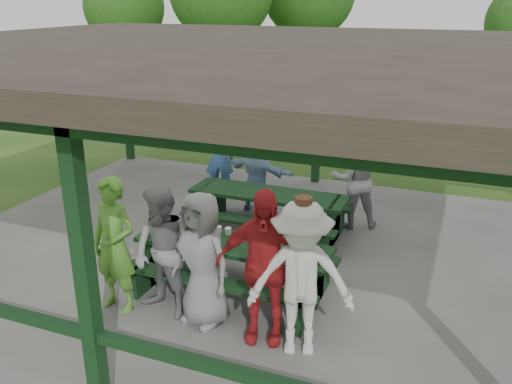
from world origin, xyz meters
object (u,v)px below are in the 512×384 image
at_px(spectator_grey, 355,179).
at_px(contestant_white_fedora, 301,280).
at_px(contestant_green, 114,245).
at_px(picnic_table_far, 268,208).
at_px(farm_trailer, 338,109).
at_px(picnic_table_near, 234,261).
at_px(contestant_grey_mid, 202,260).
at_px(spectator_blue, 219,158).
at_px(contestant_red, 263,266).
at_px(pickup_truck, 458,118).
at_px(contestant_grey_left, 164,253).
at_px(spectator_lblue, 257,173).

bearing_deg(spectator_grey, contestant_white_fedora, 69.02).
bearing_deg(spectator_grey, contestant_green, 35.35).
height_order(picnic_table_far, farm_trailer, farm_trailer).
height_order(picnic_table_near, contestant_green, contestant_green).
height_order(contestant_grey_mid, contestant_white_fedora, contestant_white_fedora).
relative_size(contestant_green, spectator_blue, 1.11).
relative_size(picnic_table_near, contestant_green, 1.48).
bearing_deg(spectator_grey, picnic_table_far, 10.93).
relative_size(picnic_table_far, contestant_green, 1.48).
height_order(spectator_grey, farm_trailer, spectator_grey).
bearing_deg(spectator_blue, contestant_red, 105.09).
height_order(spectator_blue, pickup_truck, spectator_blue).
xyz_separation_m(picnic_table_far, pickup_truck, (2.70, 8.10, 0.13)).
bearing_deg(pickup_truck, contestant_red, 168.64).
bearing_deg(farm_trailer, contestant_green, -103.60).
bearing_deg(picnic_table_far, spectator_blue, 138.54).
relative_size(picnic_table_far, pickup_truck, 0.52).
xyz_separation_m(contestant_grey_left, farm_trailer, (-0.48, 11.06, -0.27)).
relative_size(contestant_white_fedora, spectator_blue, 1.18).
xyz_separation_m(picnic_table_near, picnic_table_far, (-0.25, 2.00, -0.00)).
height_order(contestant_green, farm_trailer, contestant_green).
distance_m(contestant_grey_mid, spectator_blue, 4.54).
xyz_separation_m(contestant_green, contestant_red, (1.98, 0.09, 0.05)).
relative_size(contestant_grey_left, spectator_blue, 1.07).
height_order(contestant_red, spectator_lblue, contestant_red).
xyz_separation_m(contestant_grey_left, contestant_grey_mid, (0.52, 0.02, 0.00)).
height_order(picnic_table_far, contestant_grey_mid, contestant_grey_mid).
height_order(picnic_table_far, spectator_lblue, spectator_lblue).
distance_m(picnic_table_near, spectator_lblue, 3.03).
relative_size(picnic_table_near, picnic_table_far, 1.00).
bearing_deg(picnic_table_near, pickup_truck, 76.39).
relative_size(picnic_table_near, contestant_grey_left, 1.55).
bearing_deg(contestant_grey_mid, farm_trailer, 110.23).
bearing_deg(spectator_lblue, contestant_green, 98.70).
distance_m(picnic_table_far, contestant_white_fedora, 3.31).
relative_size(contestant_red, spectator_grey, 1.08).
bearing_deg(spectator_grey, pickup_truck, -125.23).
xyz_separation_m(picnic_table_far, contestant_white_fedora, (1.48, -2.93, 0.44)).
distance_m(spectator_lblue, farm_trailer, 7.35).
distance_m(contestant_green, spectator_grey, 4.43).
distance_m(contestant_grey_mid, pickup_truck, 11.19).
bearing_deg(picnic_table_far, spectator_grey, 35.00).
xyz_separation_m(picnic_table_far, contestant_grey_left, (-0.33, -2.82, 0.38)).
bearing_deg(contestant_green, picnic_table_near, 42.68).
bearing_deg(contestant_grey_mid, spectator_lblue, 116.67).
height_order(picnic_table_near, picnic_table_far, same).
xyz_separation_m(picnic_table_near, contestant_grey_left, (-0.58, -0.82, 0.38)).
bearing_deg(farm_trailer, contestant_red, -93.45).
bearing_deg(farm_trailer, picnic_table_near, -96.83).
relative_size(picnic_table_near, farm_trailer, 0.66).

